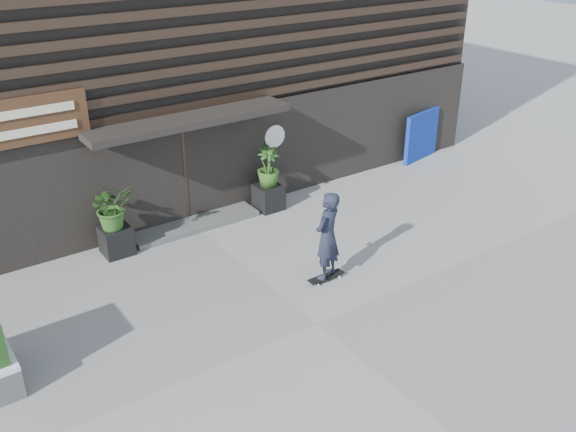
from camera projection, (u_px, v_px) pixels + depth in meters
ground at (317, 324)px, 11.01m from camera, size 80.00×80.00×0.00m
entrance_step at (194, 224)px, 14.37m from camera, size 3.00×0.80×0.12m
planter_pot_left at (116, 240)px, 13.14m from camera, size 0.60×0.60×0.60m
bamboo_left at (112, 207)px, 12.79m from camera, size 0.86×0.75×0.96m
planter_pot_right at (269, 197)px, 15.09m from camera, size 0.60×0.60×0.60m
bamboo_right at (268, 167)px, 14.75m from camera, size 0.54×0.54×0.96m
blue_tarp at (422, 136)px, 17.93m from camera, size 1.48×0.42×1.39m
building at (90, 15)px, 16.58m from camera, size 18.00×11.00×8.00m
skateboarder at (327, 236)px, 11.87m from camera, size 0.78×0.64×1.87m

